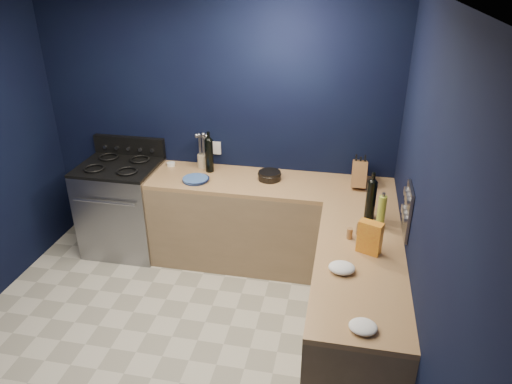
% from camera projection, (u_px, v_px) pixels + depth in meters
% --- Properties ---
extents(floor, '(3.50, 3.50, 0.02)m').
position_uv_depth(floor, '(162.00, 357.00, 3.72)').
color(floor, beige).
rests_on(floor, ground).
extents(wall_back, '(3.50, 0.02, 2.60)m').
position_uv_depth(wall_back, '(216.00, 126.00, 4.68)').
color(wall_back, black).
rests_on(wall_back, ground).
extents(wall_right, '(0.02, 3.50, 2.60)m').
position_uv_depth(wall_right, '(423.00, 238.00, 2.83)').
color(wall_right, black).
rests_on(wall_right, ground).
extents(cab_back, '(2.30, 0.63, 0.86)m').
position_uv_depth(cab_back, '(270.00, 225.00, 4.68)').
color(cab_back, '#876C4D').
rests_on(cab_back, floor).
extents(top_back, '(2.30, 0.63, 0.04)m').
position_uv_depth(top_back, '(270.00, 184.00, 4.48)').
color(top_back, brown).
rests_on(top_back, cab_back).
extents(cab_right, '(0.63, 1.67, 0.86)m').
position_uv_depth(cab_right, '(354.00, 313.00, 3.52)').
color(cab_right, '#876C4D').
rests_on(cab_right, floor).
extents(top_right, '(0.63, 1.67, 0.04)m').
position_uv_depth(top_right, '(360.00, 263.00, 3.32)').
color(top_right, brown).
rests_on(top_right, cab_right).
extents(gas_range, '(0.76, 0.66, 0.92)m').
position_uv_depth(gas_range, '(124.00, 209.00, 4.92)').
color(gas_range, gray).
rests_on(gas_range, floor).
extents(oven_door, '(0.59, 0.02, 0.42)m').
position_uv_depth(oven_door, '(110.00, 225.00, 4.64)').
color(oven_door, black).
rests_on(oven_door, gas_range).
extents(cooktop, '(0.76, 0.66, 0.03)m').
position_uv_depth(cooktop, '(118.00, 166.00, 4.70)').
color(cooktop, black).
rests_on(cooktop, gas_range).
extents(backguard, '(0.76, 0.06, 0.20)m').
position_uv_depth(backguard, '(129.00, 146.00, 4.92)').
color(backguard, black).
rests_on(backguard, gas_range).
extents(spice_panel, '(0.02, 0.28, 0.38)m').
position_uv_depth(spice_panel, '(407.00, 211.00, 3.37)').
color(spice_panel, gray).
rests_on(spice_panel, wall_right).
extents(wall_outlet, '(0.09, 0.02, 0.13)m').
position_uv_depth(wall_outlet, '(216.00, 148.00, 4.76)').
color(wall_outlet, white).
rests_on(wall_outlet, wall_back).
extents(plate_stack, '(0.28, 0.28, 0.03)m').
position_uv_depth(plate_stack, '(195.00, 179.00, 4.48)').
color(plate_stack, '#3565A6').
rests_on(plate_stack, top_back).
extents(ramekin, '(0.10, 0.10, 0.03)m').
position_uv_depth(ramekin, '(171.00, 164.00, 4.81)').
color(ramekin, white).
rests_on(ramekin, top_back).
extents(utensil_crock, '(0.13, 0.13, 0.13)m').
position_uv_depth(utensil_crock, '(203.00, 161.00, 4.75)').
color(utensil_crock, beige).
rests_on(utensil_crock, top_back).
extents(wine_bottle_back, '(0.10, 0.10, 0.33)m').
position_uv_depth(wine_bottle_back, '(209.00, 156.00, 4.61)').
color(wine_bottle_back, black).
rests_on(wine_bottle_back, top_back).
extents(lemon_basket, '(0.23, 0.23, 0.08)m').
position_uv_depth(lemon_basket, '(269.00, 176.00, 4.49)').
color(lemon_basket, black).
rests_on(lemon_basket, top_back).
extents(knife_block, '(0.13, 0.28, 0.29)m').
position_uv_depth(knife_block, '(359.00, 174.00, 4.35)').
color(knife_block, brown).
rests_on(knife_block, top_back).
extents(wine_bottle_right, '(0.08, 0.08, 0.32)m').
position_uv_depth(wine_bottle_right, '(371.00, 200.00, 3.78)').
color(wine_bottle_right, black).
rests_on(wine_bottle_right, top_right).
extents(oil_bottle, '(0.07, 0.07, 0.27)m').
position_uv_depth(oil_bottle, '(381.00, 212.00, 3.66)').
color(oil_bottle, '#95A432').
rests_on(oil_bottle, top_right).
extents(spice_jar_near, '(0.06, 0.06, 0.10)m').
position_uv_depth(spice_jar_near, '(359.00, 228.00, 3.61)').
color(spice_jar_near, olive).
rests_on(spice_jar_near, top_right).
extents(spice_jar_far, '(0.05, 0.05, 0.09)m').
position_uv_depth(spice_jar_far, '(350.00, 233.00, 3.55)').
color(spice_jar_far, olive).
rests_on(spice_jar_far, top_right).
extents(crouton_bag, '(0.18, 0.13, 0.24)m').
position_uv_depth(crouton_bag, '(370.00, 238.00, 3.35)').
color(crouton_bag, red).
rests_on(crouton_bag, top_right).
extents(towel_front, '(0.20, 0.17, 0.06)m').
position_uv_depth(towel_front, '(342.00, 268.00, 3.18)').
color(towel_front, white).
rests_on(towel_front, top_right).
extents(towel_end, '(0.20, 0.19, 0.05)m').
position_uv_depth(towel_end, '(363.00, 327.00, 2.69)').
color(towel_end, white).
rests_on(towel_end, top_right).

